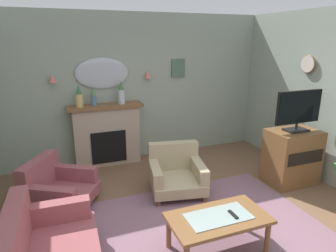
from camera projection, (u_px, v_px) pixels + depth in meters
floor at (206, 249)px, 3.43m from camera, size 6.22×6.88×0.10m
wall_back at (135, 88)px, 5.70m from camera, size 6.22×0.10×2.79m
patterned_rug at (198, 235)px, 3.60m from camera, size 3.20×2.40×0.01m
fireplace at (107, 135)px, 5.52m from camera, size 1.36×0.36×1.16m
mantel_vase_left at (79, 97)px, 5.12m from camera, size 0.13×0.13×0.38m
mantel_vase_centre at (94, 96)px, 5.21m from camera, size 0.10×0.10×0.35m
mantel_vase_right at (121, 93)px, 5.37m from camera, size 0.12×0.12×0.42m
wall_mirror at (102, 73)px, 5.32m from camera, size 0.96×0.06×0.56m
wall_sconce_left at (52, 79)px, 5.00m from camera, size 0.14×0.14×0.14m
wall_sconce_right at (148, 74)px, 5.58m from camera, size 0.14×0.14×0.14m
wall_clock at (308, 64)px, 4.95m from camera, size 0.04×0.31×0.31m
framed_picture at (178, 68)px, 5.84m from camera, size 0.28×0.03×0.36m
coffee_table at (218, 221)px, 3.23m from camera, size 1.10×0.60×0.45m
tv_remote at (233, 215)px, 3.23m from camera, size 0.04×0.16×0.02m
armchair_in_corner at (176, 172)px, 4.61m from camera, size 0.95×0.96×0.71m
armchair_by_coffee_table at (57, 187)px, 4.13m from camera, size 1.11×1.11×0.71m
tv_cabinet at (292, 157)px, 4.83m from camera, size 0.80×0.57×0.90m
tv_flatscreen at (299, 110)px, 4.58m from camera, size 0.84×0.24×0.65m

